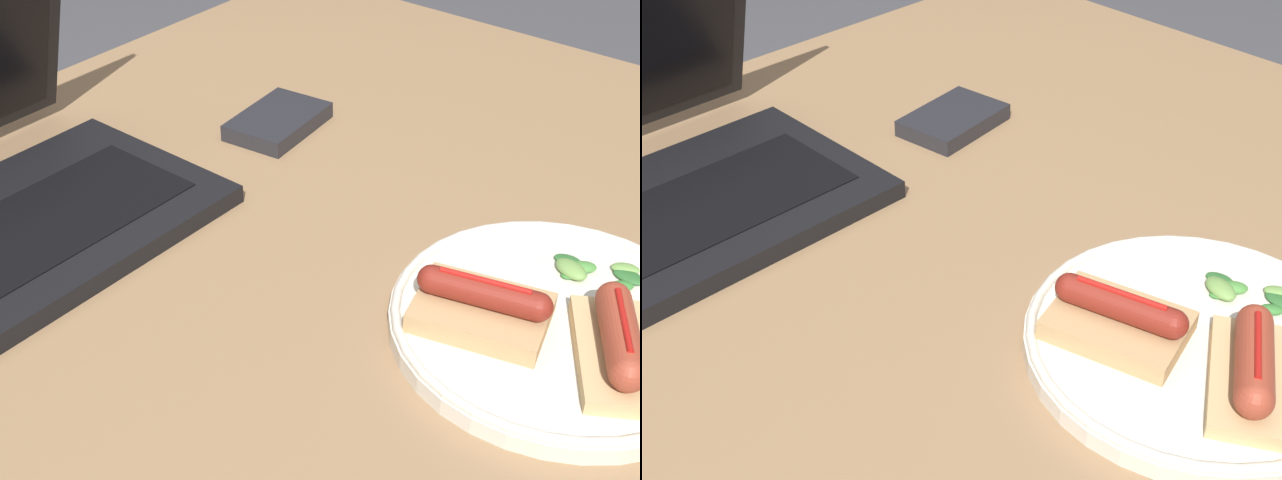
% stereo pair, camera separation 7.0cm
% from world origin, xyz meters
% --- Properties ---
extents(desk, '(1.31, 0.90, 0.76)m').
position_xyz_m(desk, '(0.00, 0.00, 0.70)').
color(desk, '#93704C').
rests_on(desk, ground_plane).
extents(laptop, '(0.30, 0.29, 0.22)m').
position_xyz_m(laptop, '(-0.04, 0.22, 0.80)').
color(laptop, black).
rests_on(laptop, desk).
extents(plate, '(0.27, 0.27, 0.02)m').
position_xyz_m(plate, '(0.13, -0.25, 0.77)').
color(plate, silver).
rests_on(plate, desk).
extents(sausage_toast_left, '(0.10, 0.12, 0.04)m').
position_xyz_m(sausage_toast_left, '(0.09, -0.21, 0.79)').
color(sausage_toast_left, tan).
rests_on(sausage_toast_left, plate).
extents(sausage_toast_middle, '(0.13, 0.11, 0.04)m').
position_xyz_m(sausage_toast_middle, '(0.11, -0.31, 0.80)').
color(sausage_toast_middle, tan).
rests_on(sausage_toast_middle, plate).
extents(salad_pile, '(0.06, 0.08, 0.01)m').
position_xyz_m(salad_pile, '(0.20, -0.25, 0.78)').
color(salad_pile, '#709E4C').
rests_on(salad_pile, plate).
extents(external_drive, '(0.12, 0.09, 0.02)m').
position_xyz_m(external_drive, '(0.25, 0.14, 0.77)').
color(external_drive, '#232328').
rests_on(external_drive, desk).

